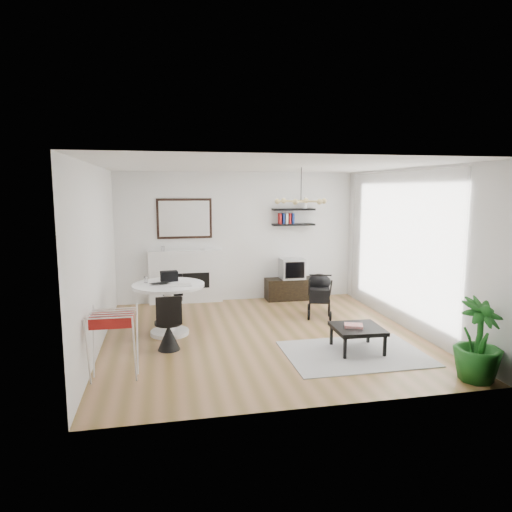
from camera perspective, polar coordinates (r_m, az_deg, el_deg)
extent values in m
plane|color=olive|center=(7.48, 0.89, -9.92)|extent=(5.00, 5.00, 0.00)
plane|color=white|center=(7.11, 0.94, 11.20)|extent=(5.00, 5.00, 0.00)
plane|color=white|center=(9.61, -2.32, 2.41)|extent=(5.00, 0.00, 5.00)
plane|color=white|center=(7.07, -19.27, -0.22)|extent=(0.00, 5.00, 5.00)
plane|color=white|center=(8.09, 18.47, 0.85)|extent=(0.00, 5.00, 5.00)
cube|color=white|center=(8.21, 17.17, 1.01)|extent=(0.04, 3.60, 2.60)
cube|color=white|center=(9.54, -8.75, -2.59)|extent=(1.50, 0.15, 1.10)
cube|color=black|center=(9.49, -8.73, -3.07)|extent=(0.95, 0.06, 0.32)
cube|color=black|center=(9.45, -8.94, 4.65)|extent=(1.12, 0.03, 0.82)
cube|color=white|center=(9.43, -8.93, 4.64)|extent=(1.02, 0.01, 0.72)
cube|color=black|center=(9.73, 4.70, 3.94)|extent=(0.90, 0.25, 0.04)
cube|color=black|center=(9.71, 4.72, 5.82)|extent=(0.90, 0.25, 0.04)
cube|color=black|center=(9.84, 4.75, -4.10)|extent=(1.21, 0.42, 0.45)
cube|color=#B9B8BB|center=(9.74, 4.54, -1.57)|extent=(0.49, 0.43, 0.43)
cube|color=black|center=(9.54, 4.89, -1.78)|extent=(0.42, 0.01, 0.35)
cylinder|color=white|center=(7.67, -10.72, -9.35)|extent=(0.62, 0.62, 0.07)
cylinder|color=white|center=(7.56, -10.80, -6.47)|extent=(0.15, 0.15, 0.73)
cylinder|color=white|center=(7.47, -10.89, -3.60)|extent=(1.15, 1.15, 0.04)
imported|color=black|center=(7.42, -11.74, -3.44)|extent=(0.38, 0.33, 0.03)
cube|color=black|center=(7.67, -10.81, -2.49)|extent=(0.30, 0.20, 0.17)
cube|color=silver|center=(7.34, -9.37, -3.56)|extent=(0.35, 0.29, 0.01)
cylinder|color=white|center=(7.64, -13.61, -2.85)|extent=(0.06, 0.06, 0.11)
cylinder|color=black|center=(8.28, -10.53, -5.33)|extent=(0.40, 0.40, 0.05)
cone|color=black|center=(8.33, -10.49, -6.78)|extent=(0.33, 0.33, 0.38)
cube|color=black|center=(8.40, -10.37, -3.54)|extent=(0.36, 0.10, 0.41)
cylinder|color=black|center=(6.86, -10.90, -8.19)|extent=(0.40, 0.40, 0.05)
cone|color=black|center=(6.93, -10.85, -9.93)|extent=(0.33, 0.33, 0.38)
cube|color=black|center=(6.63, -10.83, -6.74)|extent=(0.37, 0.06, 0.41)
cube|color=maroon|center=(5.90, -17.53, -7.55)|extent=(0.51, 0.30, 0.13)
cube|color=black|center=(8.55, 7.95, -4.71)|extent=(0.50, 0.62, 0.25)
ellipsoid|color=black|center=(8.66, 7.95, -3.22)|extent=(0.43, 0.43, 0.30)
cylinder|color=black|center=(8.13, 8.07, -2.39)|extent=(0.38, 0.15, 0.03)
torus|color=black|center=(8.87, 6.59, -6.50)|extent=(0.10, 0.19, 0.19)
torus|color=black|center=(8.88, 9.13, -6.54)|extent=(0.10, 0.19, 0.19)
torus|color=black|center=(8.39, 6.60, -7.37)|extent=(0.10, 0.19, 0.19)
torus|color=black|center=(8.40, 9.28, -7.41)|extent=(0.10, 0.19, 0.19)
cube|color=#B0B0B0|center=(6.85, 12.20, -11.82)|extent=(1.98, 1.43, 0.01)
cube|color=black|center=(6.88, 12.57, -8.86)|extent=(0.72, 0.72, 0.06)
cube|color=black|center=(6.57, 11.05, -11.26)|extent=(0.04, 0.04, 0.29)
cube|color=black|center=(6.79, 15.80, -10.78)|extent=(0.04, 0.04, 0.29)
cube|color=black|center=(7.09, 9.40, -9.72)|extent=(0.04, 0.04, 0.29)
cube|color=black|center=(7.30, 13.85, -9.34)|extent=(0.04, 0.04, 0.29)
cube|color=#DD373A|center=(6.84, 12.10, -8.51)|extent=(0.32, 0.28, 0.04)
imported|color=#185418|center=(6.31, 26.05, -9.44)|extent=(0.72, 0.72, 1.03)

